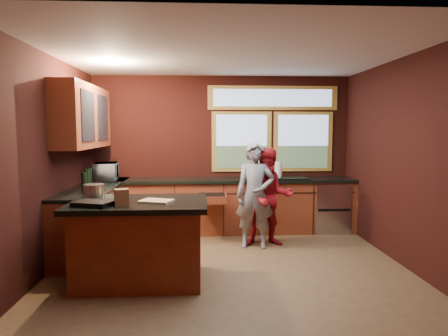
{
  "coord_description": "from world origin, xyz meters",
  "views": [
    {
      "loc": [
        -0.34,
        -5.06,
        1.77
      ],
      "look_at": [
        -0.05,
        0.4,
        1.24
      ],
      "focal_mm": 32.0,
      "sensor_mm": 36.0,
      "label": 1
    }
  ],
  "objects": [
    {
      "name": "floor",
      "position": [
        0.0,
        0.0,
        0.0
      ],
      "size": [
        4.5,
        4.5,
        0.0
      ],
      "primitive_type": "plane",
      "color": "brown",
      "rests_on": "ground"
    },
    {
      "name": "room_shell",
      "position": [
        -0.6,
        0.32,
        1.8
      ],
      "size": [
        4.52,
        4.02,
        2.71
      ],
      "color": "black",
      "rests_on": "ground"
    },
    {
      "name": "back_counter",
      "position": [
        0.2,
        1.7,
        0.46
      ],
      "size": [
        4.5,
        0.64,
        0.93
      ],
      "color": "#5E2616",
      "rests_on": "floor"
    },
    {
      "name": "left_counter",
      "position": [
        -1.95,
        0.85,
        0.47
      ],
      "size": [
        0.64,
        2.3,
        0.93
      ],
      "color": "#5E2616",
      "rests_on": "floor"
    },
    {
      "name": "island",
      "position": [
        -1.07,
        -0.49,
        0.48
      ],
      "size": [
        1.55,
        1.05,
        0.95
      ],
      "color": "#5E2616",
      "rests_on": "floor"
    },
    {
      "name": "person_grey",
      "position": [
        0.44,
        0.79,
        0.79
      ],
      "size": [
        0.62,
        0.45,
        1.57
      ],
      "primitive_type": "imported",
      "rotation": [
        0.0,
        0.0,
        -0.12
      ],
      "color": "slate",
      "rests_on": "floor"
    },
    {
      "name": "person_red",
      "position": [
        0.67,
        0.87,
        0.75
      ],
      "size": [
        0.74,
        0.59,
        1.49
      ],
      "primitive_type": "imported",
      "rotation": [
        0.0,
        0.0,
        -0.04
      ],
      "color": "maroon",
      "rests_on": "floor"
    },
    {
      "name": "microwave",
      "position": [
        -1.92,
        1.52,
        1.08
      ],
      "size": [
        0.42,
        0.57,
        0.29
      ],
      "primitive_type": "imported",
      "rotation": [
        0.0,
        0.0,
        1.7
      ],
      "color": "#999999",
      "rests_on": "left_counter"
    },
    {
      "name": "potted_plant",
      "position": [
        0.71,
        1.75,
        1.09
      ],
      "size": [
        0.29,
        0.25,
        0.32
      ],
      "primitive_type": "imported",
      "color": "#999999",
      "rests_on": "back_counter"
    },
    {
      "name": "paper_towel",
      "position": [
        0.96,
        1.7,
        1.07
      ],
      "size": [
        0.12,
        0.12,
        0.28
      ],
      "primitive_type": "cylinder",
      "color": "silver",
      "rests_on": "back_counter"
    },
    {
      "name": "cutting_board",
      "position": [
        -0.87,
        -0.54,
        0.95
      ],
      "size": [
        0.41,
        0.35,
        0.02
      ],
      "primitive_type": "cube",
      "rotation": [
        0.0,
        0.0,
        -0.34
      ],
      "color": "tan",
      "rests_on": "island"
    },
    {
      "name": "stock_pot",
      "position": [
        -1.62,
        -0.34,
        1.03
      ],
      "size": [
        0.24,
        0.24,
        0.18
      ],
      "primitive_type": "cylinder",
      "color": "silver",
      "rests_on": "island"
    },
    {
      "name": "paper_bag",
      "position": [
        -1.22,
        -0.74,
        1.03
      ],
      "size": [
        0.18,
        0.16,
        0.18
      ],
      "primitive_type": "cube",
      "rotation": [
        0.0,
        0.0,
        0.3
      ],
      "color": "brown",
      "rests_on": "island"
    },
    {
      "name": "black_tray",
      "position": [
        -1.52,
        -0.74,
        0.97
      ],
      "size": [
        0.47,
        0.39,
        0.05
      ],
      "primitive_type": "cube",
      "rotation": [
        0.0,
        0.0,
        -0.32
      ],
      "color": "black",
      "rests_on": "island"
    }
  ]
}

